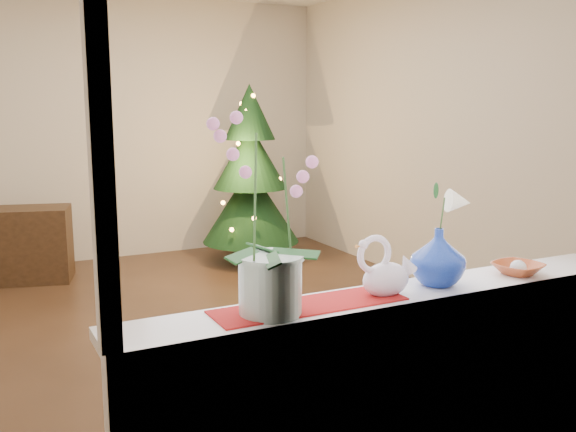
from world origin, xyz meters
name	(u,v)px	position (x,y,z in m)	size (l,w,h in m)	color
ground	(197,329)	(0.00, 0.00, 0.00)	(5.00, 5.00, 0.00)	#342115
wall_back	(114,129)	(0.00, 2.50, 1.35)	(4.50, 0.10, 2.70)	beige
wall_front	(426,180)	(0.00, -2.50, 1.35)	(4.50, 0.10, 2.70)	beige
wall_right	(448,134)	(2.25, 0.00, 1.35)	(0.10, 5.00, 2.70)	beige
window_apron	(410,422)	(0.00, -2.46, 0.44)	(2.20, 0.08, 0.88)	white
windowsill	(399,297)	(0.00, -2.37, 0.90)	(2.20, 0.26, 0.04)	white
window_frame	(424,77)	(0.00, -2.47, 1.70)	(2.22, 0.06, 1.60)	white
runner	(310,305)	(-0.38, -2.37, 0.92)	(0.70, 0.20, 0.01)	maroon
orchid_pot	(270,216)	(-0.54, -2.39, 1.25)	(0.23, 0.23, 0.67)	beige
swan	(386,266)	(-0.07, -2.38, 1.03)	(0.25, 0.12, 0.22)	silver
blue_vase	(438,253)	(0.19, -2.36, 1.05)	(0.24, 0.24, 0.25)	navy
lily	(441,195)	(0.19, -2.36, 1.27)	(0.14, 0.08, 0.19)	white
paperweight	(518,268)	(0.56, -2.42, 0.95)	(0.07, 0.07, 0.07)	silver
amber_dish	(518,269)	(0.58, -2.39, 0.94)	(0.16, 0.16, 0.04)	#A0421F
xmas_tree	(250,174)	(1.17, 1.70, 0.90)	(0.98, 0.98, 1.80)	black
side_table	(18,245)	(-1.02, 1.95, 0.34)	(0.90, 0.45, 0.68)	black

